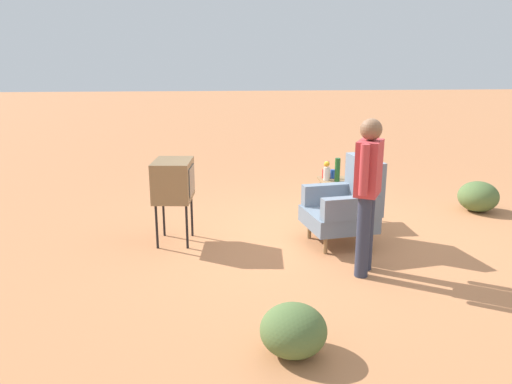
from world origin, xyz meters
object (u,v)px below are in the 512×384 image
(side_table, at_px, (341,187))
(soda_can_red, at_px, (325,174))
(tv_on_stand, at_px, (173,181))
(soda_can_blue, at_px, (333,174))
(armchair, at_px, (346,204))
(person_standing, at_px, (368,187))
(bottle_wine_green, at_px, (337,170))
(flower_vase, at_px, (327,170))

(side_table, bearing_deg, soda_can_red, -130.21)
(tv_on_stand, xyz_separation_m, soda_can_blue, (-0.71, 2.13, -0.12))
(armchair, height_order, soda_can_blue, armchair)
(armchair, distance_m, person_standing, 0.99)
(tv_on_stand, bearing_deg, soda_can_blue, 108.48)
(person_standing, xyz_separation_m, bottle_wine_green, (-1.63, 0.10, -0.18))
(side_table, distance_m, tv_on_stand, 2.31)
(side_table, relative_size, flower_vase, 2.26)
(armchair, distance_m, soda_can_red, 0.98)
(tv_on_stand, relative_size, bottle_wine_green, 3.22)
(soda_can_red, relative_size, flower_vase, 0.46)
(person_standing, bearing_deg, tv_on_stand, -118.40)
(armchair, relative_size, flower_vase, 4.00)
(armchair, height_order, bottle_wine_green, armchair)
(person_standing, bearing_deg, armchair, 177.59)
(tv_on_stand, height_order, flower_vase, tv_on_stand)
(armchair, bearing_deg, person_standing, -2.41)
(armchair, bearing_deg, bottle_wine_green, 175.06)
(bottle_wine_green, bearing_deg, flower_vase, -123.01)
(side_table, distance_m, soda_can_red, 0.30)
(soda_can_red, height_order, flower_vase, flower_vase)
(person_standing, relative_size, soda_can_blue, 13.44)
(side_table, bearing_deg, person_standing, -5.89)
(armchair, bearing_deg, soda_can_blue, 177.12)
(soda_can_blue, xyz_separation_m, flower_vase, (0.11, -0.11, 0.09))
(tv_on_stand, distance_m, flower_vase, 2.11)
(tv_on_stand, distance_m, bottle_wine_green, 2.21)
(flower_vase, bearing_deg, bottle_wine_green, 56.99)
(person_standing, xyz_separation_m, soda_can_red, (-1.84, -0.02, -0.28))
(armchair, xyz_separation_m, flower_vase, (-0.83, -0.06, 0.25))
(tv_on_stand, height_order, person_standing, person_standing)
(bottle_wine_green, bearing_deg, soda_can_blue, -174.65)
(side_table, bearing_deg, armchair, -9.69)
(tv_on_stand, height_order, soda_can_blue, tv_on_stand)
(side_table, distance_m, bottle_wine_green, 0.26)
(soda_can_blue, bearing_deg, soda_can_red, -102.80)
(flower_vase, bearing_deg, person_standing, 0.83)
(side_table, height_order, tv_on_stand, tv_on_stand)
(person_standing, distance_m, soda_can_red, 1.87)
(soda_can_blue, distance_m, bottle_wine_green, 0.21)
(armchair, relative_size, bottle_wine_green, 3.31)
(soda_can_red, bearing_deg, tv_on_stand, -70.00)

